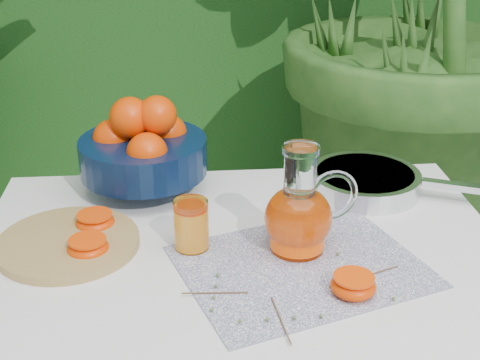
{
  "coord_description": "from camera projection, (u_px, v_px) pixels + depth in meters",
  "views": [
    {
      "loc": [
        0.05,
        -1.11,
        1.4
      ],
      "look_at": [
        0.14,
        -0.01,
        0.88
      ],
      "focal_mm": 50.0,
      "sensor_mm": 36.0,
      "label": 1
    }
  ],
  "objects": [
    {
      "name": "white_table",
      "position": [
        241.0,
        283.0,
        1.29
      ],
      "size": [
        1.0,
        0.7,
        0.75
      ],
      "color": "white",
      "rests_on": "ground"
    },
    {
      "name": "placemat",
      "position": [
        301.0,
        266.0,
        1.19
      ],
      "size": [
        0.49,
        0.44,
        0.0
      ],
      "primitive_type": "cube",
      "rotation": [
        0.0,
        0.0,
        0.33
      ],
      "color": "#0D114E",
      "rests_on": "white_table"
    },
    {
      "name": "cutting_board",
      "position": [
        68.0,
        243.0,
        1.25
      ],
      "size": [
        0.34,
        0.34,
        0.02
      ],
      "primitive_type": "cylinder",
      "rotation": [
        0.0,
        0.0,
        0.32
      ],
      "color": "tan",
      "rests_on": "white_table"
    },
    {
      "name": "fruit_bowl",
      "position": [
        143.0,
        148.0,
        1.44
      ],
      "size": [
        0.32,
        0.32,
        0.22
      ],
      "color": "black",
      "rests_on": "white_table"
    },
    {
      "name": "juice_pitcher",
      "position": [
        300.0,
        215.0,
        1.21
      ],
      "size": [
        0.19,
        0.15,
        0.21
      ],
      "color": "white",
      "rests_on": "white_table"
    },
    {
      "name": "juice_tumbler",
      "position": [
        191.0,
        226.0,
        1.23
      ],
      "size": [
        0.07,
        0.07,
        0.1
      ],
      "color": "white",
      "rests_on": "white_table"
    },
    {
      "name": "saute_pan",
      "position": [
        366.0,
        181.0,
        1.46
      ],
      "size": [
        0.44,
        0.32,
        0.05
      ],
      "color": "silver",
      "rests_on": "white_table"
    },
    {
      "name": "orange_halves",
      "position": [
        172.0,
        250.0,
        1.21
      ],
      "size": [
        0.54,
        0.35,
        0.04
      ],
      "color": "#E43602",
      "rests_on": "white_table"
    },
    {
      "name": "thyme_sprigs",
      "position": [
        291.0,
        294.0,
        1.1
      ],
      "size": [
        0.38,
        0.25,
        0.01
      ],
      "color": "brown",
      "rests_on": "white_table"
    }
  ]
}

